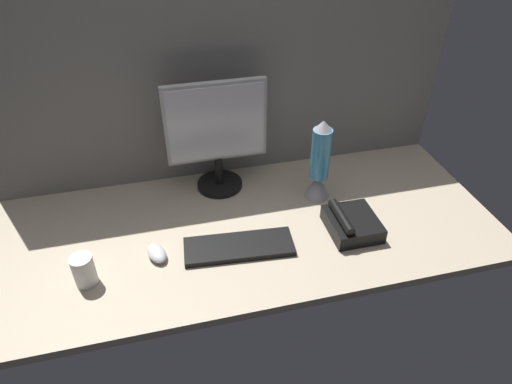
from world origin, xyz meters
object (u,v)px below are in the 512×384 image
keyboard (239,247)px  desk_phone (351,223)px  monitor (217,133)px  lava_lamp (319,166)px  mug_ceramic_white (84,270)px  mouse (157,253)px

keyboard → desk_phone: 40.63cm
monitor → lava_lamp: monitor is taller
keyboard → desk_phone: (40.57, -0.23, 2.19)cm
mug_ceramic_white → monitor: bearing=39.9°
keyboard → desk_phone: size_ratio=1.94×
mouse → mug_ceramic_white: (-22.05, -5.95, 3.58)cm
keyboard → desk_phone: bearing=4.6°
lava_lamp → desk_phone: lava_lamp is taller
mug_ceramic_white → lava_lamp: lava_lamp is taller
mouse → mug_ceramic_white: bearing=177.1°
keyboard → mouse: size_ratio=3.85×
monitor → mouse: 50.08cm
mouse → mug_ceramic_white: mug_ceramic_white is taller
keyboard → desk_phone: desk_phone is taller
desk_phone → mouse: bearing=177.5°
monitor → keyboard: (-0.18, -38.16, -23.04)cm
lava_lamp → mouse: bearing=-162.8°
mug_ceramic_white → keyboard: bearing=3.7°
monitor → mug_ceramic_white: monitor is taller
monitor → desk_phone: bearing=-43.5°
mouse → mug_ceramic_white: size_ratio=0.91×
keyboard → mug_ceramic_white: (-49.33, -3.21, 4.28)cm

